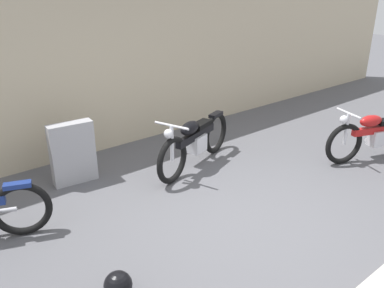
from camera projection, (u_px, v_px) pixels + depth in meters
The scene contains 6 objects.
ground_plane at pixel (242, 221), 5.14m from camera, with size 40.00×40.00×0.00m, color #56565B.
building_wall at pixel (107, 63), 6.99m from camera, with size 18.00×0.30×3.06m, color beige.
stone_marker at pixel (73, 153), 5.96m from camera, with size 0.66×0.20×0.96m, color #9E9EA3.
helmet at pixel (118, 285), 3.85m from camera, with size 0.28×0.28×0.28m, color black.
motorcycle_black at pixel (195, 141), 6.48m from camera, with size 2.01×0.89×0.94m.
motorcycle_red at pixel (376, 135), 6.78m from camera, with size 1.94×0.88×0.91m.
Camera 1 is at (-3.27, -2.98, 2.88)m, focal length 37.10 mm.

